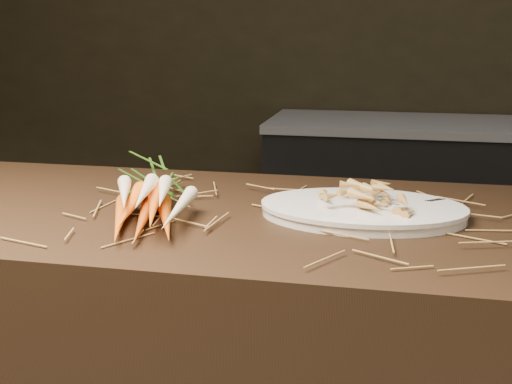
% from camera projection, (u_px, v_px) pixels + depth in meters
% --- Properties ---
extents(back_counter, '(1.82, 0.62, 0.84)m').
position_uv_depth(back_counter, '(458.00, 209.00, 3.07)').
color(back_counter, black).
rests_on(back_counter, ground).
extents(straw_bedding, '(1.40, 0.60, 0.02)m').
position_uv_depth(straw_bedding, '(403.00, 217.00, 1.23)').
color(straw_bedding, '#AF8542').
rests_on(straw_bedding, main_counter).
extents(root_veg_bunch, '(0.28, 0.49, 0.09)m').
position_uv_depth(root_veg_bunch, '(150.00, 189.00, 1.30)').
color(root_veg_bunch, '#E24A02').
rests_on(root_veg_bunch, main_counter).
extents(serving_platter, '(0.40, 0.27, 0.02)m').
position_uv_depth(serving_platter, '(363.00, 212.00, 1.26)').
color(serving_platter, white).
rests_on(serving_platter, main_counter).
extents(roasted_veg_heap, '(0.20, 0.15, 0.04)m').
position_uv_depth(roasted_veg_heap, '(363.00, 196.00, 1.25)').
color(roasted_veg_heap, '#AB7831').
rests_on(roasted_veg_heap, serving_platter).
extents(serving_fork, '(0.12, 0.10, 0.00)m').
position_uv_depth(serving_fork, '(438.00, 212.00, 1.21)').
color(serving_fork, silver).
rests_on(serving_fork, serving_platter).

